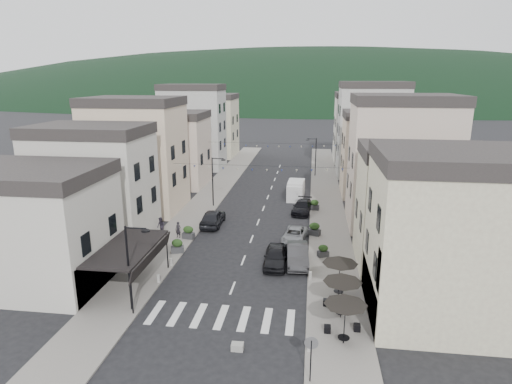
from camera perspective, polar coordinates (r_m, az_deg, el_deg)
ground at (r=27.49m, az=-5.57°, el=-18.42°), size 700.00×700.00×0.00m
sidewalk_left at (r=57.80m, az=-5.72°, el=-0.09°), size 4.00×76.00×0.12m
sidewalk_right at (r=56.36m, az=9.31°, el=-0.62°), size 4.00×76.00×0.12m
hill_backdrop at (r=322.66m, az=6.72°, el=12.33°), size 640.00×360.00×70.00m
boutique_building at (r=36.18m, az=-28.57°, el=-4.75°), size 12.00×8.00×8.00m
bistro_building at (r=29.56m, az=24.91°, el=-6.45°), size 10.00×8.00×10.00m
boutique_awning at (r=32.41m, az=-16.36°, el=-7.33°), size 3.77×7.50×3.28m
buildings_row_left at (r=63.90m, az=-10.85°, el=6.73°), size 10.20×54.16×14.00m
buildings_row_right at (r=60.19m, az=16.16°, el=6.09°), size 10.20×54.16×14.50m
cafe_terrace at (r=28.22m, az=11.44°, el=-12.17°), size 2.50×8.10×2.53m
streetlamp_left_near at (r=29.12m, az=-16.21°, el=-8.68°), size 1.70×0.56×6.00m
streetlamp_left_far at (r=50.88m, az=-5.51°, el=2.04°), size 1.70×0.56×6.00m
streetlamp_right_far at (r=67.24m, az=7.74°, el=5.18°), size 1.70×0.56×6.00m
traffic_sign at (r=22.96m, az=7.36°, el=-20.20°), size 0.70×0.07×2.70m
bollards at (r=31.91m, az=-3.32°, el=-12.41°), size 11.66×10.26×0.60m
bunting_near at (r=45.60m, az=0.46°, el=3.10°), size 19.00×0.28×0.62m
bunting_far at (r=61.25m, az=2.32°, el=6.19°), size 19.00×0.28×0.62m
parked_car_a at (r=35.78m, az=2.61°, el=-8.58°), size 1.94×4.62×1.56m
parked_car_b at (r=36.15m, az=5.55°, el=-8.32°), size 2.11×5.07×1.63m
parked_car_c at (r=41.01m, az=5.17°, el=-5.71°), size 2.60×4.65×1.23m
parked_car_d at (r=49.38m, az=6.18°, el=-2.00°), size 2.50×4.99×1.39m
parked_car_e at (r=45.17m, az=-5.78°, el=-3.41°), size 2.03×5.02×1.71m
delivery_van at (r=55.10m, az=5.34°, el=0.35°), size 2.17×5.06×2.39m
pedestrian_a at (r=41.97m, az=-10.33°, el=-4.98°), size 0.65×0.50×1.58m
pedestrian_b at (r=43.03m, az=-12.57°, el=-4.47°), size 1.07×1.06×1.74m
concrete_block_c at (r=26.06m, az=-2.49°, el=-19.92°), size 0.71×0.51×0.40m
planter_la at (r=38.59m, az=-10.45°, el=-7.10°), size 1.25×0.94×1.25m
planter_lb at (r=41.64m, az=-9.01°, el=-5.34°), size 1.21×0.80×1.26m
planter_ra at (r=37.65m, az=8.94°, el=-7.75°), size 1.08×0.83×1.07m
planter_rb at (r=42.37m, az=7.80°, el=-4.91°), size 1.30×1.02×1.28m
planter_rc at (r=50.34m, az=7.80°, el=-1.70°), size 1.16×0.75×1.21m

